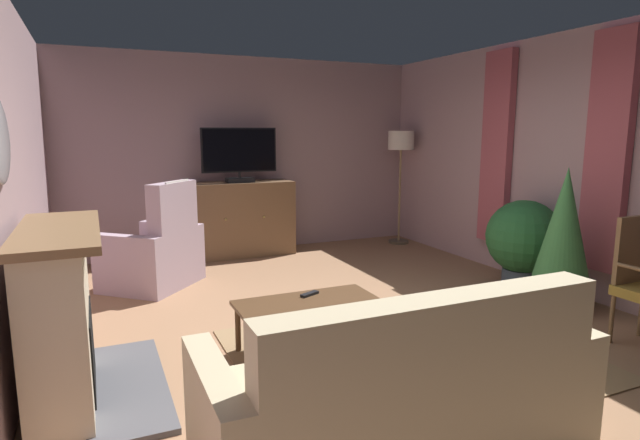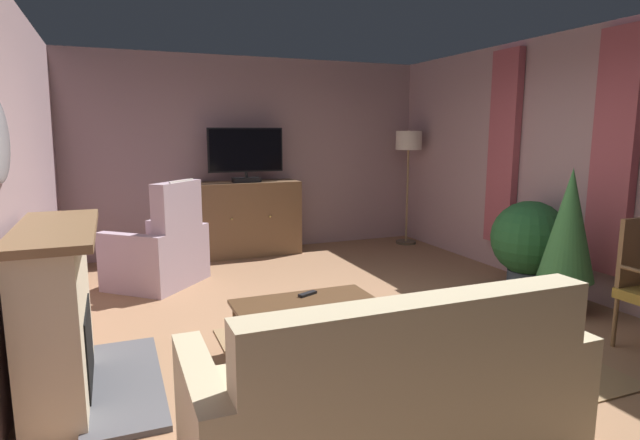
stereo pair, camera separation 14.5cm
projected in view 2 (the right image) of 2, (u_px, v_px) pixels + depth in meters
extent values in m
cube|color=#936B4C|center=(360.00, 333.00, 4.51)|extent=(5.72, 7.54, 0.04)
cube|color=gray|center=(253.00, 155.00, 7.49)|extent=(5.72, 0.10, 2.75)
cube|color=#A6858B|center=(593.00, 166.00, 5.23)|extent=(0.10, 7.54, 2.75)
cube|color=#A34C56|center=(614.00, 153.00, 4.88)|extent=(0.10, 0.44, 2.31)
cube|color=#A34C56|center=(504.00, 148.00, 6.25)|extent=(0.10, 0.44, 2.31)
cube|color=#8E704C|center=(405.00, 355.00, 4.00)|extent=(2.57, 2.15, 0.01)
cube|color=#4C4C51|center=(124.00, 382.00, 3.54)|extent=(0.50, 1.41, 0.04)
cube|color=beige|center=(56.00, 317.00, 3.31)|extent=(0.35, 1.21, 1.08)
cube|color=black|center=(82.00, 346.00, 3.40)|extent=(0.10, 0.68, 0.52)
cube|color=brown|center=(55.00, 230.00, 3.23)|extent=(0.47, 1.37, 0.05)
cube|color=#4A3523|center=(247.00, 252.00, 7.32)|extent=(1.41, 0.45, 0.06)
cube|color=brown|center=(246.00, 218.00, 7.24)|extent=(1.47, 0.51, 1.03)
sphere|color=tan|center=(232.00, 219.00, 6.88)|extent=(0.03, 0.03, 0.03)
sphere|color=tan|center=(270.00, 217.00, 7.08)|extent=(0.03, 0.03, 0.03)
cube|color=black|center=(246.00, 180.00, 7.10)|extent=(0.37, 0.20, 0.06)
cylinder|color=black|center=(246.00, 175.00, 7.09)|extent=(0.04, 0.04, 0.08)
cube|color=black|center=(246.00, 150.00, 7.03)|extent=(1.03, 0.05, 0.60)
cube|color=black|center=(246.00, 150.00, 7.00)|extent=(0.99, 0.01, 0.56)
cube|color=#4C331E|center=(304.00, 302.00, 4.05)|extent=(1.11, 0.46, 0.03)
cylinder|color=#4C331E|center=(352.00, 311.00, 4.43)|extent=(0.04, 0.04, 0.39)
cylinder|color=#4C331E|center=(236.00, 328.00, 4.07)|extent=(0.04, 0.04, 0.39)
cylinder|color=#4C331E|center=(371.00, 326.00, 4.11)|extent=(0.04, 0.04, 0.39)
cylinder|color=#4C331E|center=(247.00, 345.00, 3.74)|extent=(0.04, 0.04, 0.39)
cube|color=black|center=(308.00, 294.00, 4.16)|extent=(0.18, 0.11, 0.02)
cube|color=tan|center=(384.00, 410.00, 2.85)|extent=(1.83, 0.92, 0.41)
cube|color=tan|center=(423.00, 354.00, 2.43)|extent=(1.83, 0.20, 0.54)
cube|color=tan|center=(202.00, 430.00, 2.46)|extent=(0.15, 0.92, 0.63)
cube|color=tan|center=(525.00, 362.00, 3.19)|extent=(0.15, 0.92, 0.63)
cube|color=#A84C51|center=(427.00, 359.00, 2.73)|extent=(0.37, 0.16, 0.36)
cube|color=#AD93A3|center=(157.00, 265.00, 5.86)|extent=(1.06, 1.05, 0.45)
cube|color=#AD93A3|center=(178.00, 215.00, 5.66)|extent=(0.59, 0.63, 0.73)
cube|color=#AD93A3|center=(132.00, 265.00, 5.47)|extent=(0.69, 0.64, 0.65)
cube|color=#AD93A3|center=(178.00, 248.00, 6.22)|extent=(0.69, 0.64, 0.65)
cube|color=white|center=(182.00, 191.00, 5.59)|extent=(0.29, 0.32, 0.24)
cube|color=brown|center=(636.00, 254.00, 4.14)|extent=(0.38, 0.04, 0.59)
cylinder|color=brown|center=(615.00, 322.00, 4.15)|extent=(0.04, 0.04, 0.41)
cylinder|color=slate|center=(563.00, 296.00, 4.92)|extent=(0.36, 0.36, 0.33)
cone|color=#3D7F42|center=(569.00, 225.00, 4.81)|extent=(0.51, 0.51, 1.06)
cylinder|color=#3D4C5B|center=(526.00, 281.00, 5.63)|extent=(0.41, 0.41, 0.23)
sphere|color=#235B2D|center=(529.00, 238.00, 5.55)|extent=(0.80, 0.80, 0.80)
cylinder|color=#4C4233|center=(406.00, 242.00, 8.03)|extent=(0.31, 0.31, 0.04)
cylinder|color=olive|center=(407.00, 197.00, 7.91)|extent=(0.03, 0.03, 1.44)
cylinder|color=beige|center=(409.00, 140.00, 7.77)|extent=(0.39, 0.39, 0.28)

